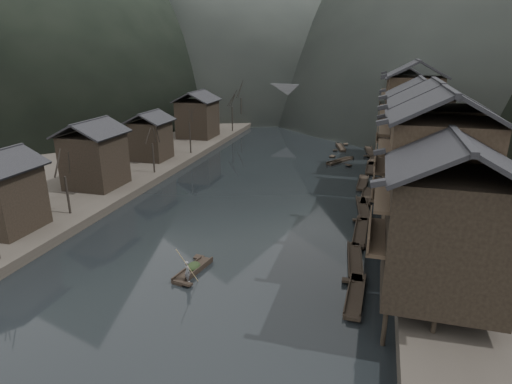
% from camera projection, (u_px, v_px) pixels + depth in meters
% --- Properties ---
extents(water, '(300.00, 300.00, 0.00)m').
position_uv_depth(water, '(224.00, 246.00, 39.73)').
color(water, black).
rests_on(water, ground).
extents(left_bank, '(40.00, 200.00, 1.20)m').
position_uv_depth(left_bank, '(127.00, 136.00, 84.98)').
color(left_bank, '#2D2823').
rests_on(left_bank, ground).
extents(stilt_houses, '(9.00, 67.60, 16.08)m').
position_uv_depth(stilt_houses, '(418.00, 125.00, 49.71)').
color(stilt_houses, black).
rests_on(stilt_houses, ground).
extents(left_houses, '(8.10, 53.20, 8.73)m').
position_uv_depth(left_houses, '(137.00, 134.00, 61.49)').
color(left_houses, black).
rests_on(left_houses, left_bank).
extents(bare_trees, '(3.88, 72.97, 7.76)m').
position_uv_depth(bare_trees, '(194.00, 117.00, 71.78)').
color(bare_trees, black).
rests_on(bare_trees, left_bank).
extents(moored_sampans, '(2.60, 72.93, 0.47)m').
position_uv_depth(moored_sampans, '(368.00, 175.00, 61.06)').
color(moored_sampans, black).
rests_on(moored_sampans, water).
extents(midriver_boats, '(17.30, 39.66, 0.45)m').
position_uv_depth(midriver_boats, '(330.00, 139.00, 84.16)').
color(midriver_boats, black).
rests_on(midriver_boats, water).
extents(stone_bridge, '(40.00, 6.00, 9.00)m').
position_uv_depth(stone_bridge, '(325.00, 100.00, 103.61)').
color(stone_bridge, '#4C4C4F').
rests_on(stone_bridge, ground).
extents(hero_sampan, '(1.84, 5.02, 0.43)m').
position_uv_depth(hero_sampan, '(193.00, 270.00, 35.06)').
color(hero_sampan, black).
rests_on(hero_sampan, water).
extents(cargo_heap, '(1.09, 1.43, 0.65)m').
position_uv_depth(cargo_heap, '(193.00, 263.00, 35.09)').
color(cargo_heap, black).
rests_on(cargo_heap, hero_sampan).
extents(boatman, '(0.75, 0.74, 1.75)m').
position_uv_depth(boatman, '(187.00, 268.00, 33.07)').
color(boatman, '#59595B').
rests_on(boatman, hero_sampan).
extents(bamboo_pole, '(1.35, 1.64, 3.95)m').
position_uv_depth(bamboo_pole, '(188.00, 235.00, 32.09)').
color(bamboo_pole, '#8C7A51').
rests_on(bamboo_pole, boatman).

